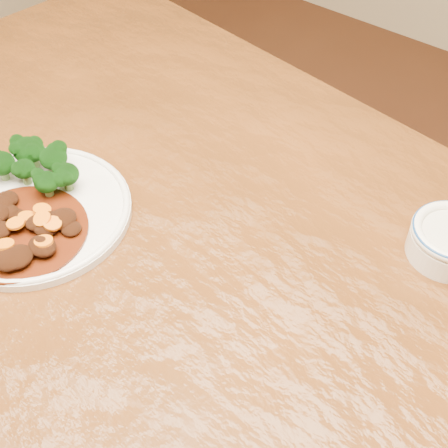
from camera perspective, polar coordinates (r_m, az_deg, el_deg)
The scene contains 4 objects.
dining_table at distance 0.83m, azimuth -2.58°, elevation -8.77°, with size 1.61×1.09×0.75m.
dinner_plate at distance 0.87m, azimuth -16.99°, elevation 1.11°, with size 0.26×0.26×0.02m.
broccoli_florets at distance 0.90m, azimuth -16.92°, elevation 5.43°, with size 0.12×0.09×0.05m.
mince_stew at distance 0.83m, azimuth -17.79°, elevation -0.45°, with size 0.17×0.17×0.03m.
Camera 1 is at (0.33, -0.35, 1.35)m, focal length 50.00 mm.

